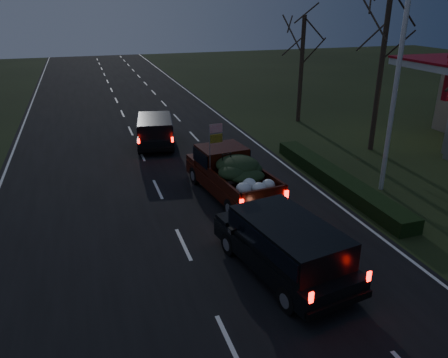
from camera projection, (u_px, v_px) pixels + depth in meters
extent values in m
plane|color=black|center=(183.00, 245.00, 15.00)|extent=(120.00, 120.00, 0.00)
cube|color=black|center=(183.00, 244.00, 15.00)|extent=(14.00, 120.00, 0.02)
cube|color=black|center=(336.00, 179.00, 19.77)|extent=(1.00, 10.00, 0.60)
cylinder|color=silver|center=(396.00, 88.00, 17.80)|extent=(0.20, 0.20, 9.00)
cylinder|color=black|center=(380.00, 73.00, 23.16)|extent=(0.28, 0.28, 8.50)
cylinder|color=black|center=(301.00, 70.00, 29.33)|extent=(0.28, 0.28, 7.00)
cube|color=#391007|center=(231.00, 181.00, 18.67)|extent=(2.71, 5.49, 0.58)
cube|color=#391007|center=(221.00, 157.00, 19.17)|extent=(2.14, 1.90, 0.95)
cube|color=black|center=(221.00, 155.00, 19.13)|extent=(2.23, 1.81, 0.58)
cube|color=#391007|center=(246.00, 186.00, 17.40)|extent=(2.28, 3.16, 0.06)
ellipsoid|color=black|center=(241.00, 170.00, 17.68)|extent=(1.90, 2.08, 0.63)
cylinder|color=gray|center=(210.00, 150.00, 17.73)|extent=(0.03, 0.03, 2.11)
cube|color=red|center=(216.00, 128.00, 17.51)|extent=(0.55, 0.08, 0.36)
cube|color=gold|center=(216.00, 138.00, 17.67)|extent=(0.55, 0.08, 0.36)
cube|color=black|center=(155.00, 135.00, 25.29)|extent=(2.66, 4.93, 0.59)
cube|color=black|center=(155.00, 125.00, 24.82)|extent=(2.35, 3.66, 0.78)
cube|color=black|center=(155.00, 123.00, 24.79)|extent=(2.43, 3.58, 0.47)
cube|color=black|center=(282.00, 253.00, 13.27)|extent=(2.95, 5.37, 0.63)
cube|color=black|center=(289.00, 236.00, 12.78)|extent=(2.59, 3.99, 0.85)
cube|color=black|center=(289.00, 234.00, 12.75)|extent=(2.68, 3.90, 0.51)
cube|color=black|center=(231.00, 231.00, 13.33)|extent=(0.14, 0.25, 0.17)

